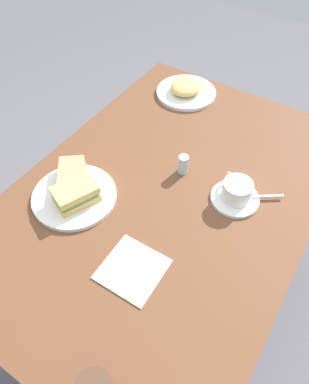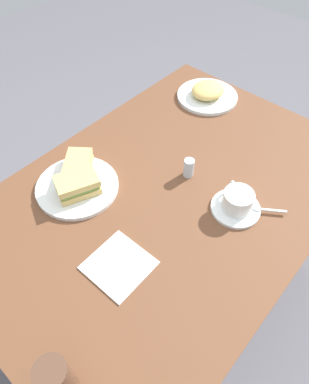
# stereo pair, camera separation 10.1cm
# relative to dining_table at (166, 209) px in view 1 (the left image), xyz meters

# --- Properties ---
(ground_plane) EXTENTS (6.00, 6.00, 0.00)m
(ground_plane) POSITION_rel_dining_table_xyz_m (0.00, 0.00, -0.62)
(ground_plane) COLOR #5D5A62
(dining_table) EXTENTS (1.22, 0.83, 0.71)m
(dining_table) POSITION_rel_dining_table_xyz_m (0.00, 0.00, 0.00)
(dining_table) COLOR brown
(dining_table) RESTS_ON ground_plane
(sandwich_plate) EXTENTS (0.25, 0.25, 0.01)m
(sandwich_plate) POSITION_rel_dining_table_xyz_m (-0.17, 0.22, 0.10)
(sandwich_plate) COLOR white
(sandwich_plate) RESTS_ON dining_table
(sandwich_front) EXTENTS (0.14, 0.12, 0.06)m
(sandwich_front) POSITION_rel_dining_table_xyz_m (-0.18, 0.19, 0.13)
(sandwich_front) COLOR tan
(sandwich_front) RESTS_ON sandwich_plate
(sandwich_back) EXTENTS (0.16, 0.15, 0.05)m
(sandwich_back) POSITION_rel_dining_table_xyz_m (-0.14, 0.25, 0.13)
(sandwich_back) COLOR tan
(sandwich_back) RESTS_ON sandwich_plate
(coffee_saucer) EXTENTS (0.14, 0.14, 0.01)m
(coffee_saucer) POSITION_rel_dining_table_xyz_m (0.08, -0.19, 0.10)
(coffee_saucer) COLOR white
(coffee_saucer) RESTS_ON dining_table
(coffee_cup) EXTENTS (0.09, 0.10, 0.06)m
(coffee_cup) POSITION_rel_dining_table_xyz_m (0.08, -0.19, 0.13)
(coffee_cup) COLOR white
(coffee_cup) RESTS_ON coffee_saucer
(spoon) EXTENTS (0.07, 0.09, 0.01)m
(spoon) POSITION_rel_dining_table_xyz_m (0.12, -0.25, 0.10)
(spoon) COLOR silver
(spoon) RESTS_ON coffee_saucer
(side_plate) EXTENTS (0.23, 0.23, 0.01)m
(side_plate) POSITION_rel_dining_table_xyz_m (0.47, 0.20, 0.10)
(side_plate) COLOR white
(side_plate) RESTS_ON dining_table
(side_food_pile) EXTENTS (0.14, 0.12, 0.04)m
(side_food_pile) POSITION_rel_dining_table_xyz_m (0.47, 0.20, 0.13)
(side_food_pile) COLOR #D8B562
(side_food_pile) RESTS_ON side_plate
(napkin) EXTENTS (0.15, 0.15, 0.00)m
(napkin) POSITION_rel_dining_table_xyz_m (-0.27, -0.06, 0.09)
(napkin) COLOR white
(napkin) RESTS_ON dining_table
(salt_shaker) EXTENTS (0.03, 0.03, 0.06)m
(salt_shaker) POSITION_rel_dining_table_xyz_m (0.10, -0.00, 0.12)
(salt_shaker) COLOR silver
(salt_shaker) RESTS_ON dining_table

